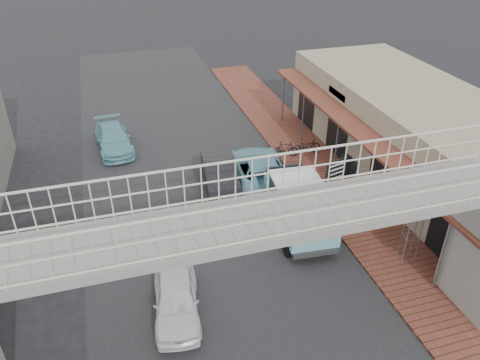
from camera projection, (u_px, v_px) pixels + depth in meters
ground at (225, 270)px, 17.42m from camera, size 120.00×120.00×0.00m
road_strip at (225, 270)px, 17.41m from camera, size 10.00×60.00×0.01m
sidewalk at (344, 199)px, 21.44m from camera, size 3.00×40.00×0.10m
shophouse_row at (424, 138)px, 22.33m from camera, size 7.20×18.00×4.00m
footbridge at (261, 278)px, 12.49m from camera, size 16.40×2.40×6.34m
white_hatchback at (176, 298)px, 15.36m from camera, size 1.93×3.79×1.24m
dark_sedan at (221, 177)px, 21.84m from camera, size 1.97×4.41×1.41m
angkot_curb at (260, 171)px, 22.24m from camera, size 2.95×5.57×1.49m
angkot_far at (113, 139)px, 25.45m from camera, size 2.08×4.38×1.23m
angkot_van at (300, 203)px, 18.79m from camera, size 2.34×4.52×2.14m
motorcycle_near at (306, 146)px, 24.90m from camera, size 1.65×0.62×0.86m
motorcycle_far at (285, 149)px, 24.55m from camera, size 1.54×0.77×0.89m
street_clock at (416, 213)px, 16.71m from camera, size 0.66×0.60×2.57m
arrow_sign at (351, 166)px, 19.13m from camera, size 1.78×1.18×2.95m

